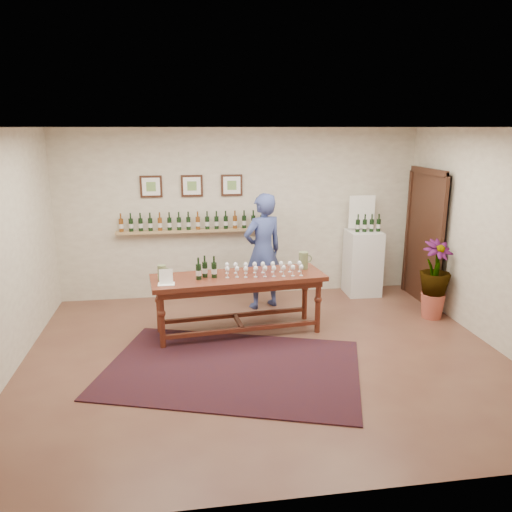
{
  "coord_description": "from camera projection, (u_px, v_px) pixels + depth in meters",
  "views": [
    {
      "loc": [
        -0.98,
        -5.7,
        2.8
      ],
      "look_at": [
        0.0,
        0.8,
        1.1
      ],
      "focal_mm": 35.0,
      "sensor_mm": 36.0,
      "label": 1
    }
  ],
  "objects": [
    {
      "name": "ground",
      "position": [
        265.0,
        356.0,
        6.3
      ],
      "size": [
        6.0,
        6.0,
        0.0
      ],
      "primitive_type": "plane",
      "color": "brown",
      "rests_on": "ground"
    },
    {
      "name": "person",
      "position": [
        263.0,
        251.0,
        7.81
      ],
      "size": [
        0.78,
        0.65,
        1.83
      ],
      "primitive_type": "imported",
      "rotation": [
        0.0,
        0.0,
        3.52
      ],
      "color": "navy",
      "rests_on": "ground"
    },
    {
      "name": "pitcher_right",
      "position": [
        303.0,
        260.0,
        7.11
      ],
      "size": [
        0.19,
        0.19,
        0.24
      ],
      "primitive_type": null,
      "rotation": [
        0.0,
        0.0,
        0.23
      ],
      "color": "#647046",
      "rests_on": "tasting_table"
    },
    {
      "name": "room_shell",
      "position": [
        375.0,
        234.0,
        8.1
      ],
      "size": [
        6.0,
        6.0,
        6.0
      ],
      "color": "beige",
      "rests_on": "ground"
    },
    {
      "name": "rug",
      "position": [
        232.0,
        368.0,
        5.96
      ],
      "size": [
        3.45,
        2.81,
        0.02
      ],
      "primitive_type": "cube",
      "rotation": [
        0.0,
        0.0,
        -0.31
      ],
      "color": "#4C180D",
      "rests_on": "ground"
    },
    {
      "name": "menu_card",
      "position": [
        166.0,
        277.0,
        6.43
      ],
      "size": [
        0.21,
        0.16,
        0.19
      ],
      "primitive_type": "cube",
      "rotation": [
        0.0,
        0.0,
        -0.01
      ],
      "color": "white",
      "rests_on": "tasting_table"
    },
    {
      "name": "pitcher_left",
      "position": [
        162.0,
        273.0,
        6.57
      ],
      "size": [
        0.14,
        0.14,
        0.21
      ],
      "primitive_type": null,
      "rotation": [
        0.0,
        0.0,
        0.1
      ],
      "color": "#647046",
      "rests_on": "tasting_table"
    },
    {
      "name": "potted_plant",
      "position": [
        435.0,
        280.0,
        7.43
      ],
      "size": [
        0.63,
        0.63,
        1.03
      ],
      "rotation": [
        0.0,
        0.0,
        0.16
      ],
      "color": "#A84938",
      "rests_on": "ground"
    },
    {
      "name": "info_sign",
      "position": [
        362.0,
        212.0,
        8.45
      ],
      "size": [
        0.45,
        0.03,
        0.61
      ],
      "primitive_type": "cube",
      "rotation": [
        0.0,
        0.0,
        -0.03
      ],
      "color": "white",
      "rests_on": "display_pedestal"
    },
    {
      "name": "tasting_table",
      "position": [
        238.0,
        284.0,
        6.85
      ],
      "size": [
        2.42,
        0.99,
        0.84
      ],
      "rotation": [
        0.0,
        0.0,
        0.1
      ],
      "color": "#441D11",
      "rests_on": "ground"
    },
    {
      "name": "table_bottles",
      "position": [
        206.0,
        268.0,
        6.68
      ],
      "size": [
        0.28,
        0.2,
        0.27
      ],
      "primitive_type": null,
      "rotation": [
        0.0,
        0.0,
        0.24
      ],
      "color": "black",
      "rests_on": "tasting_table"
    },
    {
      "name": "table_glasses",
      "position": [
        264.0,
        269.0,
        6.83
      ],
      "size": [
        1.19,
        0.34,
        0.16
      ],
      "primitive_type": null,
      "rotation": [
        0.0,
        0.0,
        -0.06
      ],
      "color": "white",
      "rests_on": "tasting_table"
    },
    {
      "name": "display_pedestal",
      "position": [
        363.0,
        263.0,
        8.54
      ],
      "size": [
        0.57,
        0.57,
        1.1
      ],
      "primitive_type": "cube",
      "rotation": [
        0.0,
        0.0,
        -0.03
      ],
      "color": "silver",
      "rests_on": "ground"
    },
    {
      "name": "pedestal_bottles",
      "position": [
        368.0,
        222.0,
        8.32
      ],
      "size": [
        0.33,
        0.1,
        0.33
      ],
      "primitive_type": null,
      "rotation": [
        0.0,
        0.0,
        -0.03
      ],
      "color": "black",
      "rests_on": "display_pedestal"
    }
  ]
}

